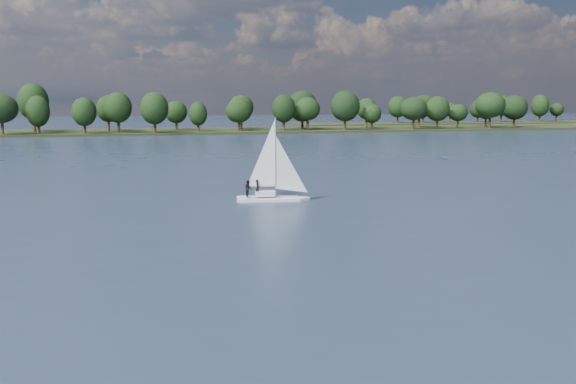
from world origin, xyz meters
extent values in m
plane|color=#233342|center=(0.00, 100.00, 0.00)|extent=(700.00, 700.00, 0.00)
cube|color=black|center=(0.00, 212.00, 0.00)|extent=(660.00, 40.00, 1.50)
cube|color=black|center=(160.00, 260.00, 0.00)|extent=(220.00, 30.00, 1.40)
cube|color=white|center=(-10.06, 50.91, 0.00)|extent=(7.81, 3.10, 0.89)
cube|color=white|center=(-10.06, 50.91, 0.89)|extent=(2.39, 1.62, 0.56)
cylinder|color=#B9B9C0|center=(-10.06, 50.91, 5.09)|extent=(0.13, 0.13, 8.94)
imported|color=black|center=(-11.45, 51.08, 1.51)|extent=(0.69, 0.83, 1.93)
imported|color=black|center=(-12.60, 50.73, 1.51)|extent=(0.81, 1.00, 1.93)
camera|label=1|loc=(-26.55, -19.72, 11.48)|focal=40.00mm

